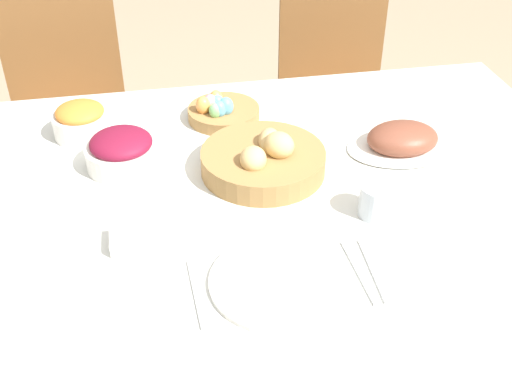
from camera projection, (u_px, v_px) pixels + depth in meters
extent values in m
cube|color=silver|center=(240.00, 299.00, 1.75)|extent=(1.82, 1.12, 0.75)
cylinder|color=brown|center=(299.00, 193.00, 2.42)|extent=(0.03, 0.03, 0.45)
cylinder|color=brown|center=(398.00, 184.00, 2.47)|extent=(0.03, 0.03, 0.45)
cylinder|color=brown|center=(281.00, 140.00, 2.74)|extent=(0.03, 0.03, 0.45)
cylinder|color=brown|center=(369.00, 134.00, 2.78)|extent=(0.03, 0.03, 0.45)
cube|color=brown|center=(341.00, 110.00, 2.47)|extent=(0.44, 0.44, 0.02)
cube|color=brown|center=(333.00, 24.00, 2.47)|extent=(0.42, 0.04, 0.52)
cylinder|color=brown|center=(26.00, 226.00, 2.26)|extent=(0.03, 0.03, 0.45)
cylinder|color=brown|center=(137.00, 210.00, 2.33)|extent=(0.03, 0.03, 0.45)
cylinder|color=brown|center=(32.00, 167.00, 2.57)|extent=(0.03, 0.03, 0.45)
cylinder|color=brown|center=(129.00, 155.00, 2.64)|extent=(0.03, 0.03, 0.45)
cube|color=brown|center=(71.00, 135.00, 2.31)|extent=(0.44, 0.44, 0.02)
cube|color=brown|center=(59.00, 43.00, 2.32)|extent=(0.42, 0.04, 0.52)
cylinder|color=#9E7542|center=(263.00, 161.00, 1.57)|extent=(0.31, 0.31, 0.06)
ellipsoid|color=tan|center=(276.00, 145.00, 1.56)|extent=(0.08, 0.08, 0.06)
ellipsoid|color=tan|center=(269.00, 140.00, 1.59)|extent=(0.08, 0.09, 0.05)
ellipsoid|color=tan|center=(279.00, 145.00, 1.54)|extent=(0.09, 0.10, 0.06)
ellipsoid|color=tan|center=(253.00, 159.00, 1.51)|extent=(0.08, 0.09, 0.06)
cylinder|color=#9E7542|center=(224.00, 113.00, 1.80)|extent=(0.20, 0.20, 0.03)
ellipsoid|color=pink|center=(210.00, 103.00, 1.77)|extent=(0.04, 0.04, 0.05)
ellipsoid|color=#F29E4C|center=(203.00, 106.00, 1.76)|extent=(0.04, 0.04, 0.05)
ellipsoid|color=#7FCC7A|center=(215.00, 111.00, 1.74)|extent=(0.03, 0.03, 0.04)
ellipsoid|color=#60B2E0|center=(217.00, 103.00, 1.78)|extent=(0.04, 0.04, 0.05)
ellipsoid|color=#60B2E0|center=(219.00, 109.00, 1.75)|extent=(0.04, 0.04, 0.05)
ellipsoid|color=#F29E4C|center=(218.00, 98.00, 1.80)|extent=(0.04, 0.04, 0.05)
ellipsoid|color=#60B2E0|center=(226.00, 106.00, 1.76)|extent=(0.04, 0.04, 0.05)
ellipsoid|color=silver|center=(401.00, 147.00, 1.67)|extent=(0.29, 0.20, 0.01)
ellipsoid|color=brown|center=(402.00, 138.00, 1.66)|extent=(0.19, 0.14, 0.08)
cylinder|color=silver|center=(82.00, 125.00, 1.72)|extent=(0.15, 0.15, 0.06)
ellipsoid|color=orange|center=(79.00, 112.00, 1.70)|extent=(0.13, 0.13, 0.05)
cylinder|color=silver|center=(123.00, 156.00, 1.59)|extent=(0.18, 0.18, 0.06)
ellipsoid|color=maroon|center=(121.00, 143.00, 1.57)|extent=(0.15, 0.15, 0.05)
cylinder|color=silver|center=(279.00, 281.00, 1.26)|extent=(0.28, 0.28, 0.01)
cube|color=silver|center=(196.00, 293.00, 1.24)|extent=(0.02, 0.19, 0.00)
cube|color=silver|center=(359.00, 272.00, 1.29)|extent=(0.02, 0.19, 0.00)
cube|color=silver|center=(373.00, 270.00, 1.29)|extent=(0.02, 0.19, 0.00)
cylinder|color=silver|center=(377.00, 200.00, 1.43)|extent=(0.08, 0.08, 0.08)
cube|color=silver|center=(139.00, 238.00, 1.35)|extent=(0.12, 0.07, 0.03)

